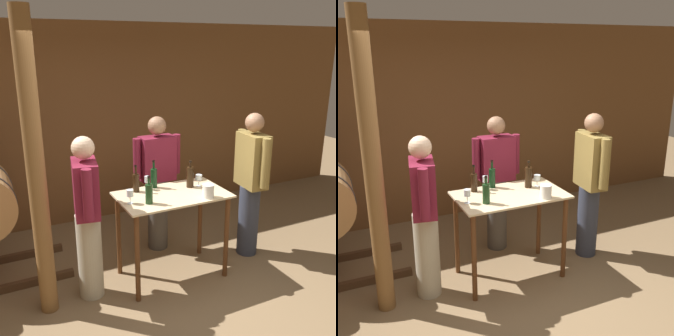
% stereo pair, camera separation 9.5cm
% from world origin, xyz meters
% --- Properties ---
extents(ground_plane, '(14.00, 14.00, 0.00)m').
position_xyz_m(ground_plane, '(0.00, 0.00, 0.00)').
color(ground_plane, brown).
extents(back_wall, '(8.40, 0.05, 2.70)m').
position_xyz_m(back_wall, '(0.00, 2.71, 1.35)').
color(back_wall, brown).
rests_on(back_wall, ground_plane).
extents(tasting_table, '(1.13, 0.67, 0.94)m').
position_xyz_m(tasting_table, '(0.11, 0.87, 0.75)').
color(tasting_table, beige).
rests_on(tasting_table, ground_plane).
extents(wooden_post, '(0.16, 0.16, 2.70)m').
position_xyz_m(wooden_post, '(-1.20, 0.85, 1.35)').
color(wooden_post, brown).
rests_on(wooden_post, ground_plane).
extents(wine_bottle_far_left, '(0.07, 0.07, 0.28)m').
position_xyz_m(wine_bottle_far_left, '(-0.21, 0.74, 1.05)').
color(wine_bottle_far_left, '#193819').
rests_on(wine_bottle_far_left, tasting_table).
extents(wine_bottle_left, '(0.07, 0.07, 0.29)m').
position_xyz_m(wine_bottle_left, '(-0.20, 1.09, 1.05)').
color(wine_bottle_left, black).
rests_on(wine_bottle_left, tasting_table).
extents(wine_bottle_center, '(0.07, 0.07, 0.30)m').
position_xyz_m(wine_bottle_center, '(0.01, 1.13, 1.05)').
color(wine_bottle_center, black).
rests_on(wine_bottle_center, tasting_table).
extents(wine_bottle_right, '(0.08, 0.08, 0.30)m').
position_xyz_m(wine_bottle_right, '(0.37, 0.97, 1.06)').
color(wine_bottle_right, black).
rests_on(wine_bottle_right, tasting_table).
extents(wine_glass_near_left, '(0.07, 0.07, 0.14)m').
position_xyz_m(wine_glass_near_left, '(-0.37, 0.82, 1.04)').
color(wine_glass_near_left, silver).
rests_on(wine_glass_near_left, tasting_table).
extents(wine_glass_near_center, '(0.06, 0.06, 0.15)m').
position_xyz_m(wine_glass_near_center, '(-0.07, 1.10, 1.04)').
color(wine_glass_near_center, silver).
rests_on(wine_glass_near_center, tasting_table).
extents(wine_glass_near_right, '(0.07, 0.07, 0.13)m').
position_xyz_m(wine_glass_near_right, '(0.47, 0.96, 1.03)').
color(wine_glass_near_right, silver).
rests_on(wine_glass_near_right, tasting_table).
extents(ice_bucket, '(0.12, 0.12, 0.14)m').
position_xyz_m(ice_bucket, '(0.38, 0.63, 1.01)').
color(ice_bucket, white).
rests_on(ice_bucket, tasting_table).
extents(person_host, '(0.59, 0.24, 1.63)m').
position_xyz_m(person_host, '(0.23, 1.50, 0.86)').
color(person_host, '#4C4742').
rests_on(person_host, ground_plane).
extents(person_visitor_with_scarf, '(0.25, 0.59, 1.69)m').
position_xyz_m(person_visitor_with_scarf, '(1.13, 0.91, 0.90)').
color(person_visitor_with_scarf, '#333847').
rests_on(person_visitor_with_scarf, ground_plane).
extents(person_visitor_bearded, '(0.29, 0.58, 1.62)m').
position_xyz_m(person_visitor_bearded, '(-0.78, 0.90, 0.86)').
color(person_visitor_bearded, '#B7AD93').
rests_on(person_visitor_bearded, ground_plane).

